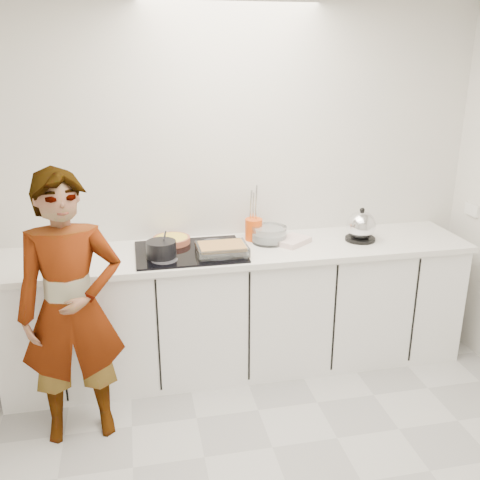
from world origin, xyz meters
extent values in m
cube|color=silver|center=(0.00, 1.60, 1.30)|extent=(3.60, 0.00, 2.60)
cube|color=white|center=(1.79, 1.33, 1.07)|extent=(0.02, 0.15, 0.09)
cube|color=white|center=(0.00, 1.28, 0.43)|extent=(3.20, 0.58, 0.87)
cube|color=white|center=(0.00, 1.28, 0.89)|extent=(3.24, 0.64, 0.04)
cube|color=black|center=(-0.35, 1.26, 0.92)|extent=(0.72, 0.54, 0.01)
cylinder|color=#AB573B|center=(-0.46, 1.44, 0.94)|extent=(0.32, 0.32, 0.04)
cylinder|color=yellow|center=(-0.46, 1.44, 0.96)|extent=(0.28, 0.28, 0.01)
cylinder|color=black|center=(-0.54, 1.18, 0.98)|extent=(0.22, 0.22, 0.11)
cylinder|color=silver|center=(-0.52, 1.20, 1.03)|extent=(0.04, 0.08, 0.17)
cube|color=silver|center=(-0.15, 1.16, 0.95)|extent=(0.33, 0.25, 0.06)
cube|color=tan|center=(-0.15, 1.16, 0.98)|extent=(0.30, 0.21, 0.02)
cylinder|color=silver|center=(0.22, 1.36, 0.97)|extent=(0.29, 0.29, 0.11)
cylinder|color=white|center=(0.22, 1.36, 0.95)|extent=(0.25, 0.25, 0.05)
cube|color=white|center=(0.38, 1.30, 0.93)|extent=(0.29, 0.28, 0.04)
cylinder|color=black|center=(0.87, 1.27, 0.92)|extent=(0.27, 0.27, 0.02)
sphere|color=silver|center=(0.87, 1.27, 1.02)|extent=(0.26, 0.26, 0.21)
sphere|color=black|center=(0.87, 1.27, 1.14)|extent=(0.05, 0.05, 0.04)
cylinder|color=#F95410|center=(0.13, 1.44, 0.99)|extent=(0.13, 0.13, 0.15)
imported|color=white|center=(-1.08, 0.75, 0.81)|extent=(0.62, 0.43, 1.61)
camera|label=1|loc=(-0.70, -2.10, 2.16)|focal=40.00mm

